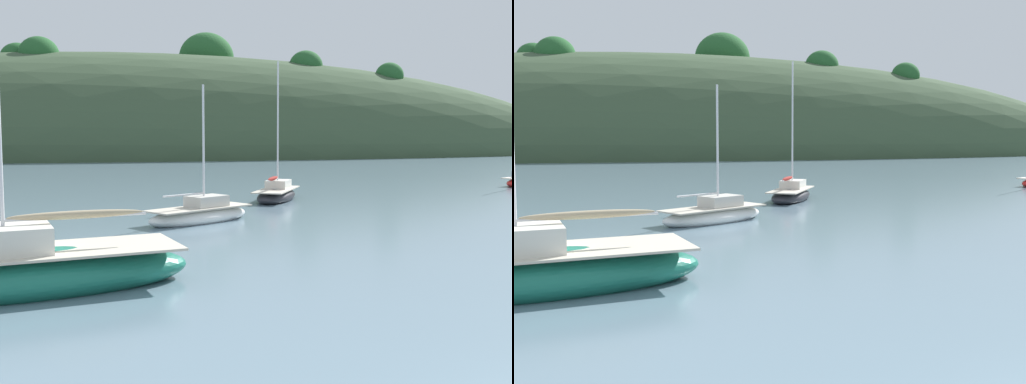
# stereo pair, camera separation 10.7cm
# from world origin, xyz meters

# --- Properties ---
(far_shoreline_hill) EXTENTS (150.00, 36.00, 34.46)m
(far_shoreline_hill) POSITION_xyz_m (0.04, 90.59, 0.08)
(far_shoreline_hill) COLOR #384C33
(far_shoreline_hill) RESTS_ON ground
(sailboat_yellow_far) EXTENTS (8.23, 4.05, 11.78)m
(sailboat_yellow_far) POSITION_xyz_m (-8.10, 10.00, 0.47)
(sailboat_yellow_far) COLOR #196B56
(sailboat_yellow_far) RESTS_ON ground
(sailboat_black_sloop) EXTENTS (4.00, 5.30, 7.62)m
(sailboat_black_sloop) POSITION_xyz_m (2.95, 27.25, 0.34)
(sailboat_black_sloop) COLOR #232328
(sailboat_black_sloop) RESTS_ON ground
(sailboat_blue_center) EXTENTS (5.15, 4.09, 5.79)m
(sailboat_blue_center) POSITION_xyz_m (-2.32, 20.19, 0.32)
(sailboat_blue_center) COLOR white
(sailboat_blue_center) RESTS_ON ground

